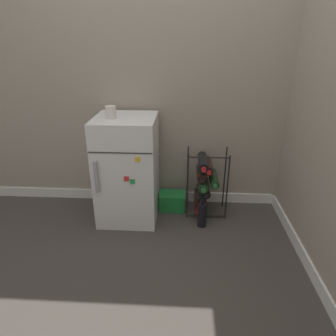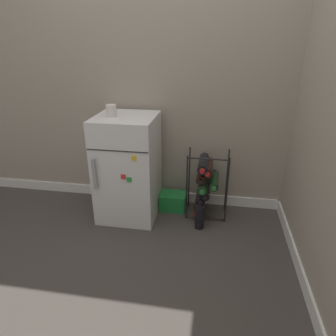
{
  "view_description": "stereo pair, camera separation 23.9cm",
  "coord_description": "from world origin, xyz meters",
  "views": [
    {
      "loc": [
        0.08,
        -1.86,
        1.38
      ],
      "look_at": [
        -0.04,
        0.33,
        0.42
      ],
      "focal_mm": 32.0,
      "sensor_mm": 36.0,
      "label": 1
    },
    {
      "loc": [
        0.32,
        -1.84,
        1.38
      ],
      "look_at": [
        -0.04,
        0.33,
        0.42
      ],
      "focal_mm": 32.0,
      "sensor_mm": 36.0,
      "label": 2
    }
  ],
  "objects": [
    {
      "name": "ground_plane",
      "position": [
        0.0,
        0.0,
        0.0
      ],
      "size": [
        14.0,
        14.0,
        0.0
      ],
      "primitive_type": "plane",
      "color": "#423D38"
    },
    {
      "name": "wall_back",
      "position": [
        0.0,
        0.58,
        1.24
      ],
      "size": [
        6.8,
        0.07,
        2.5
      ],
      "color": "#9E9384",
      "rests_on": "ground_plane"
    },
    {
      "name": "mini_fridge",
      "position": [
        -0.36,
        0.29,
        0.42
      ],
      "size": [
        0.46,
        0.49,
        0.84
      ],
      "color": "white",
      "rests_on": "ground_plane"
    },
    {
      "name": "wine_rack",
      "position": [
        0.25,
        0.37,
        0.27
      ],
      "size": [
        0.33,
        0.33,
        0.56
      ],
      "color": "black",
      "rests_on": "ground_plane"
    },
    {
      "name": "soda_box",
      "position": [
        -0.01,
        0.41,
        0.07
      ],
      "size": [
        0.22,
        0.17,
        0.15
      ],
      "color": "#1E7F38",
      "rests_on": "ground_plane"
    },
    {
      "name": "fridge_top_cup",
      "position": [
        -0.45,
        0.25,
        0.88
      ],
      "size": [
        0.08,
        0.08,
        0.09
      ],
      "color": "silver",
      "rests_on": "mini_fridge"
    },
    {
      "name": "loose_bottle_floor",
      "position": [
        0.23,
        0.16,
        0.1
      ],
      "size": [
        0.07,
        0.07,
        0.23
      ],
      "color": "black",
      "rests_on": "ground_plane"
    }
  ]
}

